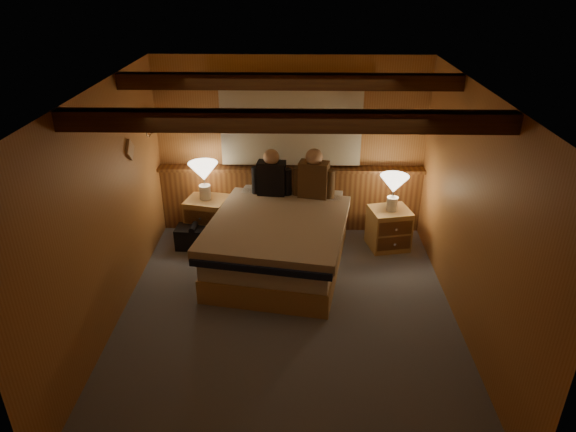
{
  "coord_description": "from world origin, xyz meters",
  "views": [
    {
      "loc": [
        0.11,
        -4.51,
        3.41
      ],
      "look_at": [
        -0.0,
        0.4,
        0.99
      ],
      "focal_mm": 32.0,
      "sensor_mm": 36.0,
      "label": 1
    }
  ],
  "objects_px": {
    "person_right": "(314,177)",
    "nightstand_right": "(389,228)",
    "bed": "(279,241)",
    "nightstand_left": "(208,218)",
    "duffel_bag": "(195,237)",
    "lamp_left": "(204,174)",
    "person_left": "(272,176)",
    "lamp_right": "(394,186)"
  },
  "relations": [
    {
      "from": "person_right",
      "to": "nightstand_right",
      "type": "bearing_deg",
      "value": 6.43
    },
    {
      "from": "bed",
      "to": "nightstand_right",
      "type": "height_order",
      "value": "bed"
    },
    {
      "from": "nightstand_left",
      "to": "duffel_bag",
      "type": "relative_size",
      "value": 1.21
    },
    {
      "from": "lamp_left",
      "to": "person_right",
      "type": "distance_m",
      "value": 1.45
    },
    {
      "from": "person_left",
      "to": "person_right",
      "type": "bearing_deg",
      "value": -0.48
    },
    {
      "from": "bed",
      "to": "person_right",
      "type": "height_order",
      "value": "person_right"
    },
    {
      "from": "lamp_right",
      "to": "duffel_bag",
      "type": "bearing_deg",
      "value": -178.75
    },
    {
      "from": "bed",
      "to": "lamp_right",
      "type": "height_order",
      "value": "lamp_right"
    },
    {
      "from": "nightstand_right",
      "to": "lamp_right",
      "type": "height_order",
      "value": "lamp_right"
    },
    {
      "from": "nightstand_right",
      "to": "lamp_left",
      "type": "bearing_deg",
      "value": 162.51
    },
    {
      "from": "person_left",
      "to": "duffel_bag",
      "type": "xyz_separation_m",
      "value": [
        -1.02,
        -0.24,
        -0.78
      ]
    },
    {
      "from": "nightstand_left",
      "to": "lamp_left",
      "type": "distance_m",
      "value": 0.65
    },
    {
      "from": "person_left",
      "to": "person_right",
      "type": "height_order",
      "value": "person_right"
    },
    {
      "from": "nightstand_right",
      "to": "person_left",
      "type": "height_order",
      "value": "person_left"
    },
    {
      "from": "bed",
      "to": "nightstand_left",
      "type": "relative_size",
      "value": 3.68
    },
    {
      "from": "lamp_right",
      "to": "bed",
      "type": "bearing_deg",
      "value": -160.02
    },
    {
      "from": "lamp_right",
      "to": "duffel_bag",
      "type": "distance_m",
      "value": 2.68
    },
    {
      "from": "lamp_left",
      "to": "lamp_right",
      "type": "bearing_deg",
      "value": -5.72
    },
    {
      "from": "nightstand_right",
      "to": "duffel_bag",
      "type": "height_order",
      "value": "nightstand_right"
    },
    {
      "from": "person_right",
      "to": "duffel_bag",
      "type": "xyz_separation_m",
      "value": [
        -1.56,
        -0.18,
        -0.8
      ]
    },
    {
      "from": "bed",
      "to": "person_left",
      "type": "distance_m",
      "value": 0.92
    },
    {
      "from": "nightstand_right",
      "to": "person_left",
      "type": "distance_m",
      "value": 1.69
    },
    {
      "from": "bed",
      "to": "lamp_left",
      "type": "bearing_deg",
      "value": 153.12
    },
    {
      "from": "nightstand_right",
      "to": "lamp_right",
      "type": "xyz_separation_m",
      "value": [
        0.01,
        -0.01,
        0.61
      ]
    },
    {
      "from": "bed",
      "to": "person_right",
      "type": "xyz_separation_m",
      "value": [
        0.42,
        0.64,
        0.59
      ]
    },
    {
      "from": "lamp_right",
      "to": "person_right",
      "type": "height_order",
      "value": "person_right"
    },
    {
      "from": "nightstand_left",
      "to": "duffel_bag",
      "type": "height_order",
      "value": "nightstand_left"
    },
    {
      "from": "lamp_left",
      "to": "duffel_bag",
      "type": "height_order",
      "value": "lamp_left"
    },
    {
      "from": "bed",
      "to": "lamp_right",
      "type": "relative_size",
      "value": 4.68
    },
    {
      "from": "lamp_left",
      "to": "nightstand_left",
      "type": "bearing_deg",
      "value": -47.28
    },
    {
      "from": "lamp_left",
      "to": "person_left",
      "type": "relative_size",
      "value": 0.79
    },
    {
      "from": "lamp_right",
      "to": "lamp_left",
      "type": "bearing_deg",
      "value": 174.28
    },
    {
      "from": "nightstand_left",
      "to": "lamp_left",
      "type": "relative_size",
      "value": 1.19
    },
    {
      "from": "nightstand_left",
      "to": "duffel_bag",
      "type": "bearing_deg",
      "value": -102.28
    },
    {
      "from": "person_right",
      "to": "duffel_bag",
      "type": "relative_size",
      "value": 1.35
    },
    {
      "from": "nightstand_right",
      "to": "duffel_bag",
      "type": "xyz_separation_m",
      "value": [
        -2.57,
        -0.07,
        -0.12
      ]
    },
    {
      "from": "nightstand_left",
      "to": "duffel_bag",
      "type": "distance_m",
      "value": 0.35
    },
    {
      "from": "bed",
      "to": "nightstand_left",
      "type": "xyz_separation_m",
      "value": [
        -1.01,
        0.76,
        -0.07
      ]
    },
    {
      "from": "nightstand_right",
      "to": "bed",
      "type": "bearing_deg",
      "value": -171.51
    },
    {
      "from": "nightstand_right",
      "to": "lamp_left",
      "type": "xyz_separation_m",
      "value": [
        -2.45,
        0.24,
        0.66
      ]
    },
    {
      "from": "nightstand_left",
      "to": "lamp_left",
      "type": "bearing_deg",
      "value": 144.72
    },
    {
      "from": "lamp_right",
      "to": "person_right",
      "type": "relative_size",
      "value": 0.71
    }
  ]
}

